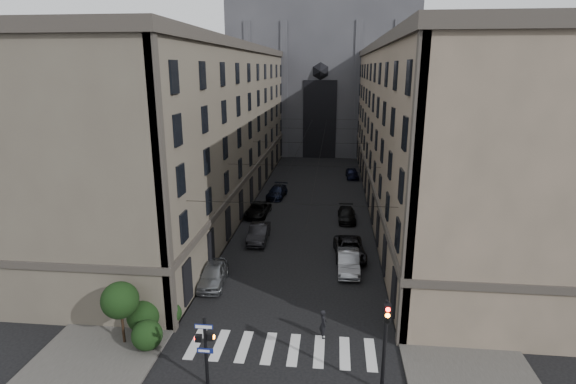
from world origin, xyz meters
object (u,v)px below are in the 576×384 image
(car_right_near, at_px, (348,262))
(pedestrian, at_px, (323,324))
(car_left_near, at_px, (213,274))
(car_right_far, at_px, (352,173))
(traffic_light_right, at_px, (385,336))
(car_right_midfar, at_px, (347,215))
(car_left_far, at_px, (277,192))
(car_left_midnear, at_px, (259,233))
(gothic_tower, at_px, (323,59))
(car_left_midfar, at_px, (258,210))
(pedestrian_signal_left, at_px, (205,346))
(car_right_midnear, at_px, (350,249))

(car_right_near, xyz_separation_m, pedestrian, (-1.77, -9.64, 0.12))
(car_left_near, xyz_separation_m, car_right_far, (11.78, 35.87, -0.06))
(traffic_light_right, bearing_deg, car_right_midfar, 92.66)
(car_left_far, bearing_deg, car_left_midnear, -83.50)
(gothic_tower, relative_size, car_left_far, 11.54)
(gothic_tower, distance_m, pedestrian, 70.59)
(pedestrian, bearing_deg, gothic_tower, -13.80)
(car_left_midfar, bearing_deg, pedestrian_signal_left, -82.83)
(car_left_midfar, bearing_deg, car_left_midnear, -76.75)
(car_left_near, height_order, pedestrian, pedestrian)
(gothic_tower, bearing_deg, pedestrian, -87.97)
(gothic_tower, height_order, pedestrian_signal_left, gothic_tower)
(traffic_light_right, relative_size, car_right_near, 1.05)
(traffic_light_right, height_order, car_left_near, traffic_light_right)
(gothic_tower, distance_m, car_left_near, 64.86)
(pedestrian_signal_left, height_order, car_left_midfar, pedestrian_signal_left)
(car_left_far, bearing_deg, gothic_tower, 89.29)
(car_left_far, relative_size, car_right_far, 1.12)
(traffic_light_right, xyz_separation_m, car_right_midfar, (-1.25, 26.85, -2.62))
(car_left_midnear, height_order, car_right_midfar, car_left_midnear)
(car_left_far, bearing_deg, pedestrian_signal_left, -82.76)
(gothic_tower, xyz_separation_m, traffic_light_right, (5.60, -73.04, -14.51))
(gothic_tower, distance_m, traffic_light_right, 74.67)
(car_right_midnear, height_order, car_right_far, car_right_midnear)
(traffic_light_right, distance_m, car_right_far, 46.68)
(car_left_near, xyz_separation_m, car_left_midnear, (2.00, 9.21, -0.01))
(traffic_light_right, xyz_separation_m, car_right_far, (-0.02, 46.61, -2.53))
(traffic_light_right, bearing_deg, pedestrian_signal_left, -177.36)
(car_left_near, height_order, car_right_near, car_left_near)
(car_left_near, bearing_deg, gothic_tower, 79.86)
(pedestrian_signal_left, relative_size, car_left_midnear, 0.81)
(car_right_far, bearing_deg, car_right_near, -95.13)
(pedestrian_signal_left, bearing_deg, car_right_midfar, 73.91)
(car_left_midnear, height_order, pedestrian, pedestrian)
(gothic_tower, relative_size, car_right_midnear, 10.45)
(car_left_midnear, distance_m, car_left_far, 15.14)
(car_right_midfar, relative_size, car_right_far, 1.03)
(car_left_midnear, distance_m, car_right_far, 28.39)
(car_left_near, relative_size, car_right_midnear, 0.87)
(car_right_midnear, bearing_deg, car_left_midfar, 129.14)
(traffic_light_right, bearing_deg, car_left_midfar, 112.10)
(car_left_near, distance_m, pedestrian, 10.63)
(gothic_tower, bearing_deg, car_right_far, -78.08)
(car_left_midnear, xyz_separation_m, car_right_far, (9.78, 26.66, -0.05))
(car_left_near, relative_size, car_left_midnear, 0.98)
(traffic_light_right, relative_size, car_right_far, 1.16)
(car_left_midfar, relative_size, car_right_near, 1.03)
(traffic_light_right, xyz_separation_m, car_left_far, (-9.97, 35.09, -2.56))
(car_left_near, height_order, car_right_far, car_left_near)
(pedestrian_signal_left, xyz_separation_m, car_right_near, (7.71, 14.60, -1.51))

